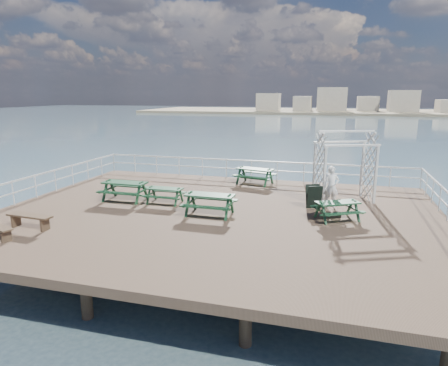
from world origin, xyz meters
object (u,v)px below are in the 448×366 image
picnic_table_b (255,173)px  flat_bench_near (30,218)px  person (331,187)px  picnic_table_a (165,192)px  picnic_table_e (210,200)px  picnic_table_d (125,187)px  trellis_arbor (344,170)px  picnic_table_c (337,207)px

picnic_table_b → flat_bench_near: 11.39m
person → flat_bench_near: bearing=-160.6°
picnic_table_a → picnic_table_e: picnic_table_e is taller
picnic_table_a → flat_bench_near: size_ratio=0.89×
picnic_table_a → picnic_table_b: bearing=58.1°
picnic_table_d → trellis_arbor: trellis_arbor is taller
picnic_table_b → picnic_table_c: size_ratio=1.07×
picnic_table_b → picnic_table_d: bearing=-122.1°
picnic_table_c → picnic_table_e: 5.01m
flat_bench_near → picnic_table_e: bearing=34.2°
picnic_table_a → trellis_arbor: 8.14m
picnic_table_b → picnic_table_e: picnic_table_e is taller
picnic_table_d → person: person is taller
picnic_table_b → picnic_table_d: (-5.02, -4.99, 0.02)m
person → picnic_table_e: bearing=-162.0°
picnic_table_c → trellis_arbor: bearing=56.6°
picnic_table_a → flat_bench_near: 5.59m
picnic_table_c → person: size_ratio=1.19×
picnic_table_c → picnic_table_d: picnic_table_d is taller
picnic_table_d → person: (9.08, 1.43, 0.27)m
picnic_table_a → flat_bench_near: picnic_table_a is taller
picnic_table_b → picnic_table_c: 6.86m
picnic_table_d → trellis_arbor: 10.00m
picnic_table_a → picnic_table_b: size_ratio=0.71×
flat_bench_near → person: bearing=33.2°
picnic_table_d → flat_bench_near: picnic_table_d is taller
picnic_table_b → picnic_table_e: bearing=-82.7°
picnic_table_e → trellis_arbor: 6.45m
picnic_table_e → flat_bench_near: (-5.74, -3.39, -0.23)m
picnic_table_c → picnic_table_e: bearing=159.4°
trellis_arbor → person: (-0.52, -1.27, -0.53)m
picnic_table_e → trellis_arbor: trellis_arbor is taller
picnic_table_e → trellis_arbor: bearing=36.4°
picnic_table_c → picnic_table_d: size_ratio=1.05×
picnic_table_c → picnic_table_e: picnic_table_e is taller
picnic_table_e → trellis_arbor: (5.18, 3.76, 0.80)m
flat_bench_near → picnic_table_d: bearing=77.0°
picnic_table_c → person: person is taller
picnic_table_b → picnic_table_e: 6.08m
picnic_table_a → trellis_arbor: bearing=19.2°
picnic_table_c → flat_bench_near: 11.46m
picnic_table_b → person: bearing=-28.2°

